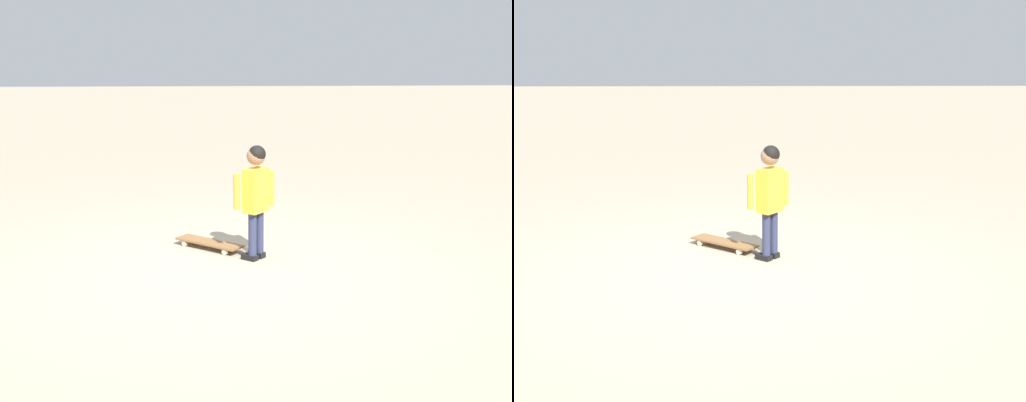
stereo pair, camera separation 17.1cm
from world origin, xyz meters
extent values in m
plane|color=tan|center=(0.00, 0.00, 0.00)|extent=(50.00, 50.00, 0.00)
cylinder|color=#2D3351|center=(0.34, -0.22, 0.24)|extent=(0.08, 0.08, 0.42)
cube|color=black|center=(0.35, -0.20, 0.03)|extent=(0.16, 0.17, 0.05)
cylinder|color=#2D3351|center=(0.42, -0.29, 0.24)|extent=(0.08, 0.08, 0.42)
cube|color=black|center=(0.44, -0.27, 0.03)|extent=(0.16, 0.17, 0.05)
cube|color=gold|center=(0.38, -0.26, 0.65)|extent=(0.27, 0.26, 0.40)
cylinder|color=gold|center=(0.32, -0.08, 0.65)|extent=(0.06, 0.06, 0.32)
cylinder|color=gold|center=(0.46, -0.40, 0.65)|extent=(0.06, 0.06, 0.32)
sphere|color=#9E7051|center=(0.38, -0.26, 0.96)|extent=(0.17, 0.17, 0.17)
sphere|color=black|center=(0.37, -0.27, 0.98)|extent=(0.16, 0.16, 0.16)
cube|color=olive|center=(0.73, 0.18, 0.07)|extent=(0.60, 0.68, 0.02)
cube|color=#B7B7BC|center=(0.89, 0.38, 0.05)|extent=(0.10, 0.09, 0.02)
cube|color=#B7B7BC|center=(0.57, -0.02, 0.05)|extent=(0.10, 0.09, 0.02)
cylinder|color=beige|center=(0.83, 0.42, 0.03)|extent=(0.06, 0.06, 0.06)
cylinder|color=beige|center=(0.94, 0.33, 0.03)|extent=(0.06, 0.06, 0.06)
cylinder|color=beige|center=(0.51, 0.03, 0.03)|extent=(0.06, 0.06, 0.06)
cylinder|color=beige|center=(0.63, -0.06, 0.03)|extent=(0.06, 0.06, 0.06)
camera|label=1|loc=(-5.99, 0.04, 1.99)|focal=50.53mm
camera|label=2|loc=(-6.00, -0.13, 1.99)|focal=50.53mm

